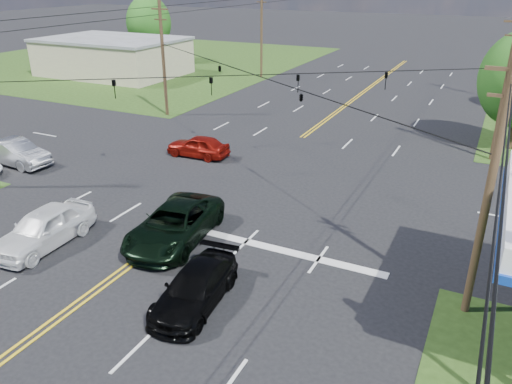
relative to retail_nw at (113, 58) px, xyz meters
The scene contains 17 objects.
ground 37.26m from the retail_nw, 36.25° to the right, with size 280.00×280.00×0.00m, color black.
grass_nw 11.36m from the retail_nw, 116.57° to the left, with size 46.00×48.00×0.03m, color #253F14.
stop_bar 46.14m from the retail_nw, 40.60° to the right, with size 10.00×0.50×0.02m, color silver.
retail_nw is the anchor object (origin of this frame).
pole_se 53.09m from the retail_nw, 35.79° to the right, with size 1.60×0.28×9.50m.
pole_nw 21.60m from the retail_nw, 37.41° to the right, with size 1.60×0.28×9.50m.
pole_ne 45.02m from the retail_nw, 16.82° to the right, with size 1.60×0.28×9.50m.
pole_left_far 18.30m from the retail_nw, 19.44° to the left, with size 1.60×0.28×10.00m.
pole_right_far 43.53m from the retail_nw, ahead, with size 1.60×0.28×10.00m.
span_wire_signals 37.42m from the retail_nw, 36.25° to the right, with size 26.00×18.00×1.13m.
power_lines 38.98m from the retail_nw, 38.66° to the right, with size 26.04×100.00×0.64m.
tree_far_l 10.69m from the retail_nw, 101.31° to the left, with size 6.08×6.08×8.72m.
pickup_dkgreen 43.73m from the retail_nw, 45.76° to the right, with size 2.79×6.06×1.68m, color black.
suv_black 48.76m from the retail_nw, 45.86° to the right, with size 1.95×4.79×1.39m, color black.
pickup_white 42.70m from the retail_nw, 53.36° to the right, with size 2.04×5.08×1.73m, color white.
sedan_silver 31.65m from the retail_nw, 60.39° to the right, with size 1.73×4.96×1.64m, color #9E9FA3.
sedan_red 32.86m from the retail_nw, 39.76° to the right, with size 1.72×4.27×1.46m, color maroon.
Camera 1 is at (12.74, -13.80, 11.30)m, focal length 35.00 mm.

